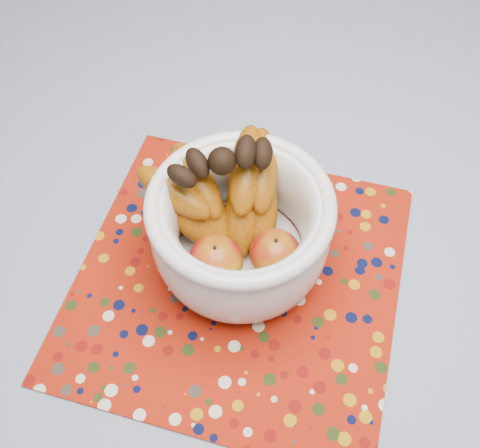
{
  "coord_description": "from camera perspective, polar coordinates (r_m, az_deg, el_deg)",
  "views": [
    {
      "loc": [
        -0.14,
        -0.49,
        1.48
      ],
      "look_at": [
        -0.11,
        -0.07,
        0.85
      ],
      "focal_mm": 42.0,
      "sensor_mm": 36.0,
      "label": 1
    }
  ],
  "objects": [
    {
      "name": "table",
      "position": [
        0.95,
        6.2,
        -1.96
      ],
      "size": [
        1.2,
        1.2,
        0.75
      ],
      "color": "brown",
      "rests_on": "ground"
    },
    {
      "name": "placemat",
      "position": [
        0.81,
        -0.21,
        -5.57
      ],
      "size": [
        0.58,
        0.58,
        0.0
      ],
      "primitive_type": "cube",
      "rotation": [
        0.0,
        0.0,
        -0.35
      ],
      "color": "#951708",
      "rests_on": "tablecloth"
    },
    {
      "name": "tablecloth",
      "position": [
        0.88,
        6.68,
        0.84
      ],
      "size": [
        1.32,
        1.32,
        0.01
      ],
      "primitive_type": "cube",
      "color": "slate",
      "rests_on": "table"
    },
    {
      "name": "fruit_bowl",
      "position": [
        0.76,
        -0.9,
        0.73
      ],
      "size": [
        0.28,
        0.26,
        0.2
      ],
      "color": "white",
      "rests_on": "placemat"
    }
  ]
}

